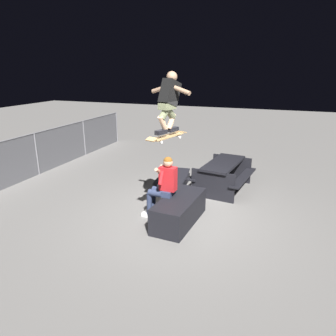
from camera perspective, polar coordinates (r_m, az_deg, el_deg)
name	(u,v)px	position (r m, az deg, el deg)	size (l,w,h in m)	color
ground_plane	(179,216)	(6.87, 2.07, -8.85)	(40.00, 40.00, 0.00)	slate
ledge_box_main	(179,210)	(6.51, 2.06, -7.75)	(1.54, 0.65, 0.54)	black
person_sitting_on_ledge	(163,184)	(6.49, -0.89, -2.94)	(0.59, 0.76, 1.38)	#2D3856
skateboard	(167,136)	(5.97, -0.16, 5.79)	(1.03, 0.51, 0.13)	#AD8451
skater_airborne	(169,100)	(5.91, 0.19, 12.41)	(0.63, 0.87, 1.12)	black
kicker_ramp	(172,182)	(8.63, 0.74, -2.64)	(1.32, 0.89, 0.42)	black
picnic_table_back	(223,171)	(8.31, 10.02, -0.59)	(1.86, 1.55, 0.75)	black
fence_back	(3,163)	(9.29, -27.88, 0.75)	(12.05, 0.05, 1.28)	slate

